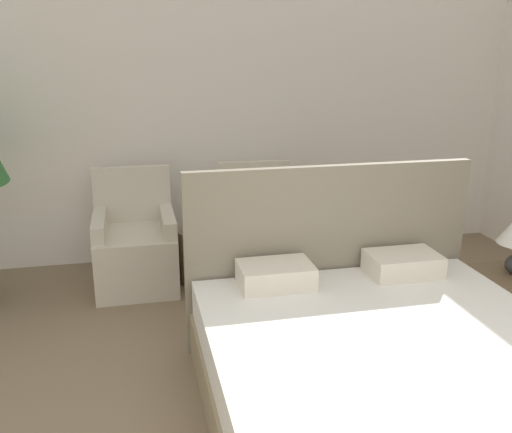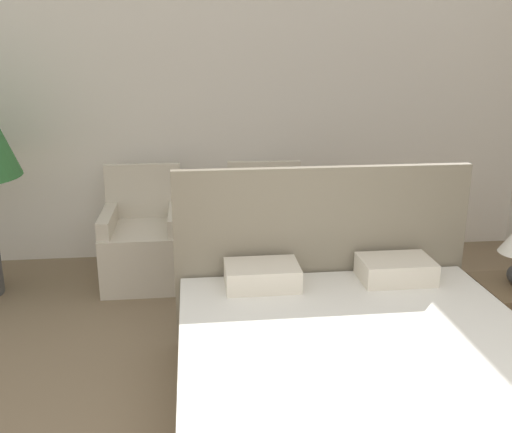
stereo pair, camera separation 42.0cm
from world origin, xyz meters
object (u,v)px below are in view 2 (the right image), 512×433
object	(u,v)px
armchair_near_window_left	(143,248)
side_table	(206,254)
bed	(364,386)
armchair_near_window_right	(266,243)

from	to	relation	value
armchair_near_window_left	side_table	bearing A→B (deg)	-1.61
bed	armchair_near_window_right	xyz separation A→B (m)	(-0.21, 2.15, 0.01)
armchair_near_window_right	side_table	xyz separation A→B (m)	(-0.52, -0.01, -0.07)
armchair_near_window_left	side_table	size ratio (longest dim) A/B	2.12
armchair_near_window_right	side_table	distance (m)	0.53
side_table	bed	bearing A→B (deg)	-71.07
bed	side_table	xyz separation A→B (m)	(-0.73, 2.14, -0.06)
armchair_near_window_left	armchair_near_window_right	xyz separation A→B (m)	(1.04, -0.00, 0.00)
side_table	armchair_near_window_right	bearing A→B (deg)	1.65
armchair_near_window_right	side_table	bearing A→B (deg)	-175.08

